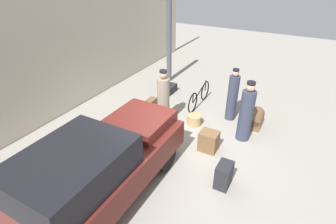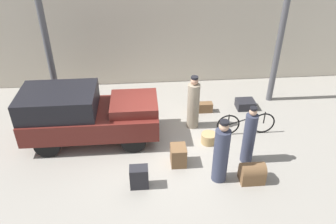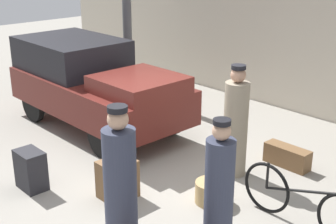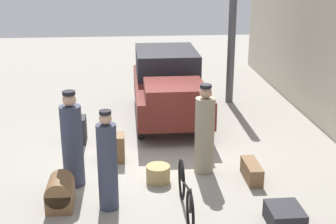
# 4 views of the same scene
# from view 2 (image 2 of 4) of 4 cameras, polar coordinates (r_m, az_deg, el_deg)

# --- Properties ---
(ground_plane) EXTENTS (30.00, 30.00, 0.00)m
(ground_plane) POSITION_cam_2_polar(r_m,az_deg,el_deg) (9.75, -1.08, -5.42)
(ground_plane) COLOR gray
(station_building_facade) EXTENTS (16.00, 0.15, 4.50)m
(station_building_facade) POSITION_cam_2_polar(r_m,az_deg,el_deg) (12.37, -2.53, 14.69)
(station_building_facade) COLOR beige
(station_building_facade) RESTS_ON ground
(canopy_pillar_left) EXTENTS (0.21, 0.21, 3.70)m
(canopy_pillar_left) POSITION_cam_2_polar(r_m,az_deg,el_deg) (11.19, -19.87, 8.73)
(canopy_pillar_left) COLOR #4C4C51
(canopy_pillar_left) RESTS_ON ground
(canopy_pillar_right) EXTENTS (0.21, 0.21, 3.70)m
(canopy_pillar_right) POSITION_cam_2_polar(r_m,az_deg,el_deg) (11.72, 18.56, 10.00)
(canopy_pillar_right) COLOR #4C4C51
(canopy_pillar_right) RESTS_ON ground
(truck) EXTENTS (3.83, 1.69, 1.63)m
(truck) POSITION_cam_2_polar(r_m,az_deg,el_deg) (9.73, -14.19, -0.19)
(truck) COLOR black
(truck) RESTS_ON ground
(bicycle) EXTENTS (1.80, 0.04, 0.75)m
(bicycle) POSITION_cam_2_polar(r_m,az_deg,el_deg) (10.21, 13.42, -2.00)
(bicycle) COLOR black
(bicycle) RESTS_ON ground
(wicker_basket) EXTENTS (0.44, 0.44, 0.31)m
(wicker_basket) POSITION_cam_2_polar(r_m,az_deg,el_deg) (9.75, 7.09, -4.55)
(wicker_basket) COLOR tan
(wicker_basket) RESTS_ON ground
(porter_carrying_trunk) EXTENTS (0.38, 0.38, 1.77)m
(porter_carrying_trunk) POSITION_cam_2_polar(r_m,az_deg,el_deg) (8.18, 9.23, -7.18)
(porter_carrying_trunk) COLOR #33384C
(porter_carrying_trunk) RESTS_ON ground
(porter_with_bicycle) EXTENTS (0.37, 0.37, 1.74)m
(porter_with_bicycle) POSITION_cam_2_polar(r_m,az_deg,el_deg) (10.08, 4.44, 1.34)
(porter_with_bicycle) COLOR gray
(porter_with_bicycle) RESTS_ON ground
(porter_standing_middle) EXTENTS (0.32, 0.32, 1.70)m
(porter_standing_middle) POSITION_cam_2_polar(r_m,az_deg,el_deg) (8.92, 13.95, -4.24)
(porter_standing_middle) COLOR #33384C
(porter_standing_middle) RESTS_ON ground
(trunk_large_brown) EXTENTS (0.46, 0.31, 0.59)m
(trunk_large_brown) POSITION_cam_2_polar(r_m,az_deg,el_deg) (8.24, -5.05, -11.21)
(trunk_large_brown) COLOR #232328
(trunk_large_brown) RESTS_ON ground
(suitcase_small_leather) EXTENTS (0.61, 0.52, 0.30)m
(suitcase_small_leather) POSITION_cam_2_polar(r_m,az_deg,el_deg) (11.64, 13.30, 1.32)
(suitcase_small_leather) COLOR #232328
(suitcase_small_leather) RESTS_ON ground
(suitcase_black_upright) EXTENTS (0.41, 0.48, 0.55)m
(suitcase_black_upright) POSITION_cam_2_polar(r_m,az_deg,el_deg) (8.87, 1.82, -7.54)
(suitcase_black_upright) COLOR brown
(suitcase_black_upright) RESTS_ON ground
(trunk_barrel_dark) EXTENTS (0.61, 0.43, 0.55)m
(trunk_barrel_dark) POSITION_cam_2_polar(r_m,az_deg,el_deg) (8.64, 14.45, -10.22)
(trunk_barrel_dark) COLOR brown
(trunk_barrel_dark) RESTS_ON ground
(trunk_wicker_pale) EXTENTS (0.75, 0.26, 0.33)m
(trunk_wicker_pale) POSITION_cam_2_polar(r_m,az_deg,el_deg) (11.17, 5.81, 0.80)
(trunk_wicker_pale) COLOR brown
(trunk_wicker_pale) RESTS_ON ground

